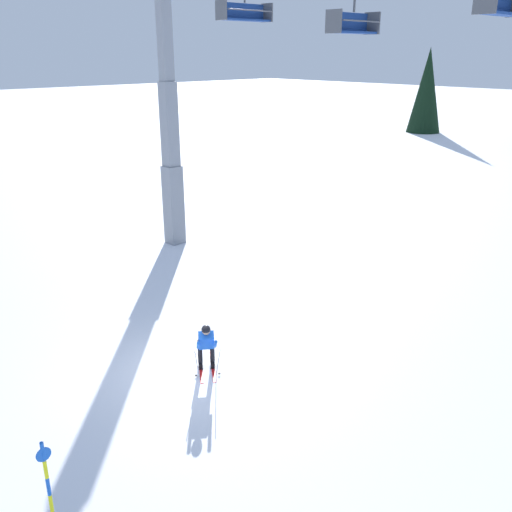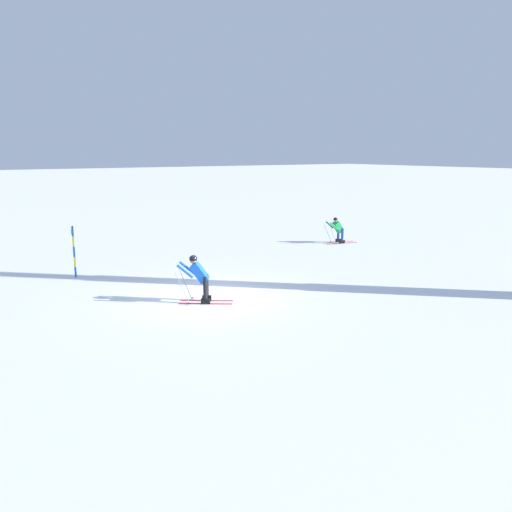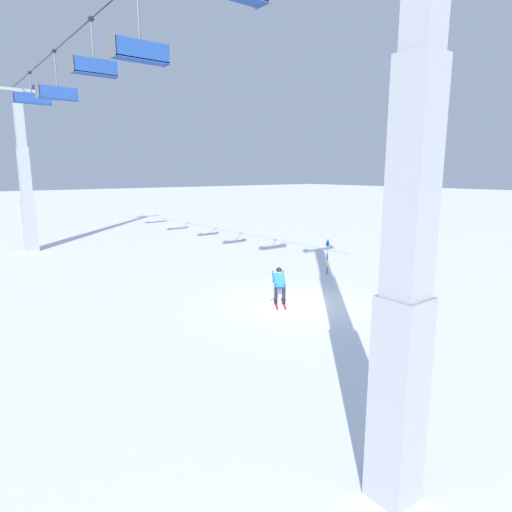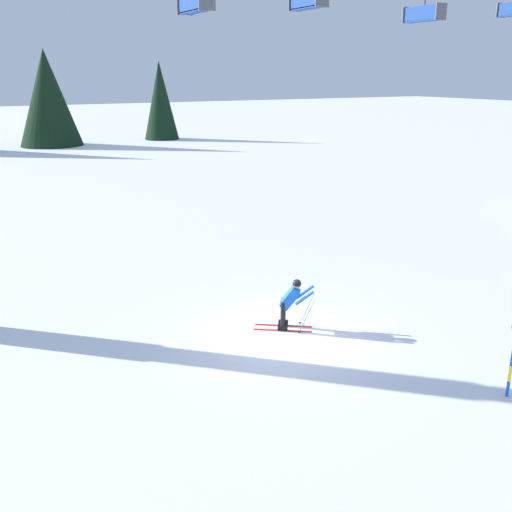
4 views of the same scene
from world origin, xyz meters
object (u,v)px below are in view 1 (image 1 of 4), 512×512
(trail_marker_pole, at_px, (48,483))
(chairlift_seat_second, at_px, (352,21))
(skier_carving_main, at_px, (206,343))
(chairlift_seat_nearest, at_px, (243,12))
(lift_tower_near, at_px, (170,139))
(chairlift_seat_middle, at_px, (500,1))

(trail_marker_pole, bearing_deg, chairlift_seat_second, 102.66)
(skier_carving_main, relative_size, chairlift_seat_nearest, 0.79)
(skier_carving_main, distance_m, chairlift_seat_second, 10.23)
(chairlift_seat_nearest, bearing_deg, skier_carving_main, -49.92)
(lift_tower_near, height_order, chairlift_seat_middle, lift_tower_near)
(skier_carving_main, xyz_separation_m, chairlift_seat_nearest, (-4.95, 5.88, 8.83))
(lift_tower_near, bearing_deg, chairlift_seat_nearest, 0.00)
(trail_marker_pole, bearing_deg, lift_tower_near, 137.06)
(skier_carving_main, height_order, chairlift_seat_second, chairlift_seat_second)
(chairlift_seat_middle, bearing_deg, chairlift_seat_nearest, 180.00)
(skier_carving_main, bearing_deg, lift_tower_near, 149.20)
(lift_tower_near, bearing_deg, chairlift_seat_second, 0.00)
(trail_marker_pole, bearing_deg, chairlift_seat_middle, 80.86)
(lift_tower_near, distance_m, chairlift_seat_middle, 14.84)
(skier_carving_main, distance_m, trail_marker_pole, 6.00)
(skier_carving_main, distance_m, lift_tower_near, 12.12)
(lift_tower_near, distance_m, trail_marker_pole, 17.12)
(trail_marker_pole, bearing_deg, chairlift_seat_nearest, 122.75)
(lift_tower_near, bearing_deg, skier_carving_main, -30.80)
(chairlift_seat_nearest, bearing_deg, trail_marker_pole, -57.25)
(chairlift_seat_second, xyz_separation_m, trail_marker_pole, (2.56, -11.38, -8.21))
(chairlift_seat_second, bearing_deg, chairlift_seat_nearest, 180.00)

